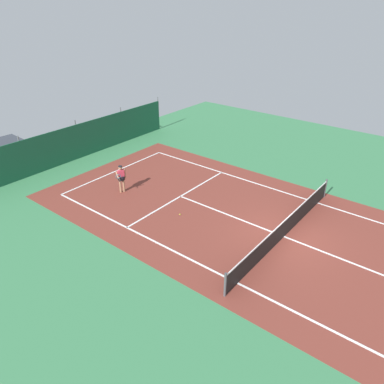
{
  "coord_description": "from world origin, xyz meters",
  "views": [
    {
      "loc": [
        -14.11,
        -5.65,
        10.14
      ],
      "look_at": [
        -0.5,
        5.17,
        0.9
      ],
      "focal_mm": 34.78,
      "sensor_mm": 36.0,
      "label": 1
    }
  ],
  "objects": [
    {
      "name": "tennis_ball_near_player",
      "position": [
        -1.56,
        5.13,
        0.03
      ],
      "size": [
        0.07,
        0.07,
        0.07
      ],
      "primitive_type": "sphere",
      "color": "#CCDB33",
      "rests_on": "ground"
    },
    {
      "name": "tennis_player",
      "position": [
        -1.68,
        9.39,
        0.96
      ],
      "size": [
        0.85,
        0.64,
        1.64
      ],
      "rotation": [
        0.0,
        0.0,
        2.72
      ],
      "color": "#9E7051",
      "rests_on": "ground"
    },
    {
      "name": "court_surface",
      "position": [
        0.0,
        0.0,
        0.0
      ],
      "size": [
        11.02,
        26.6,
        0.01
      ],
      "color": "brown",
      "rests_on": "ground"
    },
    {
      "name": "tennis_net",
      "position": [
        0.0,
        0.0,
        0.51
      ],
      "size": [
        10.12,
        0.1,
        1.1
      ],
      "color": "black",
      "rests_on": "ground"
    },
    {
      "name": "parked_car",
      "position": [
        -3.49,
        18.4,
        0.84
      ],
      "size": [
        2.13,
        4.26,
        1.68
      ],
      "rotation": [
        0.0,
        0.0,
        3.11
      ],
      "color": "navy",
      "rests_on": "ground"
    },
    {
      "name": "back_fence",
      "position": [
        -0.0,
        16.08,
        0.67
      ],
      "size": [
        16.3,
        0.98,
        2.7
      ],
      "color": "#195138",
      "rests_on": "ground"
    },
    {
      "name": "ground_plane",
      "position": [
        0.0,
        0.0,
        0.0
      ],
      "size": [
        36.0,
        36.0,
        0.0
      ],
      "primitive_type": "plane",
      "color": "#387A4C"
    }
  ]
}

